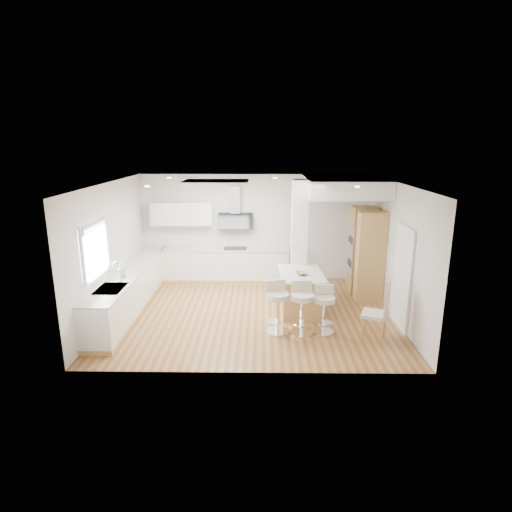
{
  "coord_description": "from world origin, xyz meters",
  "views": [
    {
      "loc": [
        0.19,
        -8.68,
        3.61
      ],
      "look_at": [
        0.07,
        0.4,
        1.18
      ],
      "focal_mm": 30.0,
      "sensor_mm": 36.0,
      "label": 1
    }
  ],
  "objects_px": {
    "peninsula": "(300,291)",
    "bar_stool_b": "(302,305)",
    "bar_stool_a": "(277,304)",
    "bar_stool_c": "(324,307)",
    "dining_chair": "(381,308)"
  },
  "relations": [
    {
      "from": "peninsula",
      "to": "bar_stool_a",
      "type": "xyz_separation_m",
      "value": [
        -0.55,
        -1.15,
        0.14
      ]
    },
    {
      "from": "bar_stool_b",
      "to": "bar_stool_a",
      "type": "bearing_deg",
      "value": 169.59
    },
    {
      "from": "peninsula",
      "to": "bar_stool_b",
      "type": "relative_size",
      "value": 1.39
    },
    {
      "from": "bar_stool_c",
      "to": "bar_stool_b",
      "type": "bearing_deg",
      "value": -170.66
    },
    {
      "from": "bar_stool_c",
      "to": "dining_chair",
      "type": "bearing_deg",
      "value": -12.28
    },
    {
      "from": "bar_stool_a",
      "to": "bar_stool_c",
      "type": "bearing_deg",
      "value": -16.66
    },
    {
      "from": "bar_stool_c",
      "to": "bar_stool_a",
      "type": "bearing_deg",
      "value": -178.16
    },
    {
      "from": "bar_stool_b",
      "to": "peninsula",
      "type": "bearing_deg",
      "value": 83.47
    },
    {
      "from": "dining_chair",
      "to": "peninsula",
      "type": "bearing_deg",
      "value": 156.68
    },
    {
      "from": "bar_stool_b",
      "to": "bar_stool_c",
      "type": "distance_m",
      "value": 0.44
    },
    {
      "from": "bar_stool_a",
      "to": "bar_stool_c",
      "type": "height_order",
      "value": "bar_stool_a"
    },
    {
      "from": "bar_stool_c",
      "to": "dining_chair",
      "type": "distance_m",
      "value": 1.05
    },
    {
      "from": "dining_chair",
      "to": "bar_stool_c",
      "type": "bearing_deg",
      "value": -171.93
    },
    {
      "from": "peninsula",
      "to": "dining_chair",
      "type": "height_order",
      "value": "dining_chair"
    },
    {
      "from": "bar_stool_a",
      "to": "dining_chair",
      "type": "bearing_deg",
      "value": -24.22
    }
  ]
}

